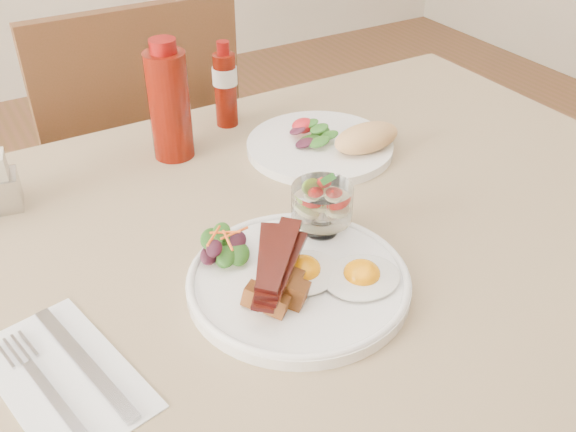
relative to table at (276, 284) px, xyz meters
name	(u,v)px	position (x,y,z in m)	size (l,w,h in m)	color
table	(276,284)	(0.00, 0.00, 0.00)	(1.33, 0.88, 0.75)	#5B311C
chair_far	(137,169)	(0.00, 0.66, -0.14)	(0.42, 0.42, 0.93)	#5B311C
main_plate	(298,282)	(-0.03, -0.11, 0.10)	(0.28, 0.28, 0.02)	white
fried_eggs	(332,273)	(0.01, -0.13, 0.11)	(0.16, 0.13, 0.03)	white
bacon_potato_pile	(277,275)	(-0.07, -0.12, 0.13)	(0.12, 0.12, 0.06)	brown
side_salad	(225,248)	(-0.09, -0.03, 0.12)	(0.08, 0.07, 0.04)	#1E5316
fruit_cup	(322,203)	(0.05, -0.04, 0.15)	(0.08, 0.08, 0.08)	white
second_plate	(330,143)	(0.20, 0.16, 0.11)	(0.25, 0.25, 0.06)	white
ketchup_bottle	(169,104)	(-0.03, 0.29, 0.18)	(0.08, 0.08, 0.20)	#5A0E05
hot_sauce_bottle	(225,86)	(0.10, 0.35, 0.16)	(0.05, 0.05, 0.16)	#5A0E05
napkin_cutlery	(65,375)	(-0.32, -0.11, 0.09)	(0.17, 0.24, 0.01)	white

